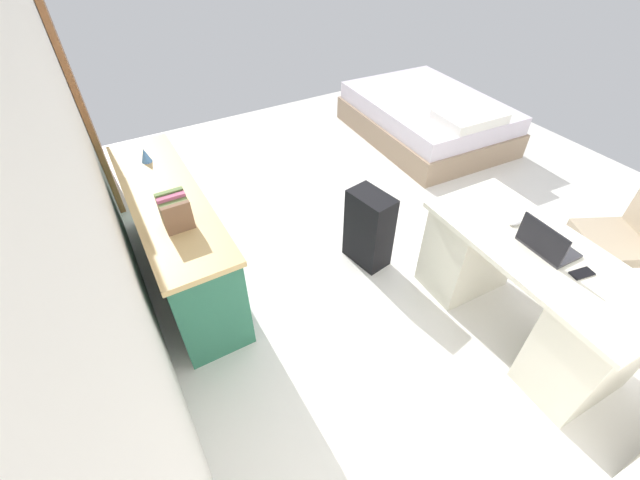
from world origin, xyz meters
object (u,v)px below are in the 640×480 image
at_px(credenza, 177,237).
at_px(suitcase_black, 369,229).
at_px(bed, 427,118).
at_px(office_chair, 620,245).
at_px(laptop, 546,244).
at_px(desk, 524,289).
at_px(figurine_small, 145,155).
at_px(cell_phone_near_laptop, 582,273).
at_px(computer_mouse, 515,222).

xyz_separation_m(credenza, suitcase_black, (-0.58, -1.36, -0.07)).
bearing_deg(credenza, bed, -75.10).
height_order(office_chair, bed, office_chair).
height_order(bed, laptop, laptop).
relative_size(desk, figurine_small, 13.35).
bearing_deg(suitcase_black, cell_phone_near_laptop, -168.65).
bearing_deg(credenza, computer_mouse, -126.48).
bearing_deg(desk, figurine_small, 40.48).
bearing_deg(desk, suitcase_black, 23.89).
bearing_deg(credenza, suitcase_black, -112.96).
height_order(credenza, figurine_small, figurine_small).
relative_size(office_chair, laptop, 2.94).
bearing_deg(office_chair, computer_mouse, 68.69).
bearing_deg(laptop, office_chair, -94.95).
distance_m(office_chair, cell_phone_near_laptop, 0.97).
xyz_separation_m(bed, laptop, (-2.51, 1.40, 0.55)).
xyz_separation_m(bed, suitcase_black, (-1.44, 1.87, 0.08)).
height_order(desk, computer_mouse, computer_mouse).
distance_m(suitcase_black, cell_phone_near_laptop, 1.47).
xyz_separation_m(credenza, figurine_small, (0.50, 0.00, 0.45)).
relative_size(credenza, figurine_small, 16.36).
distance_m(office_chair, credenza, 3.25).
bearing_deg(desk, laptop, 54.37).
bearing_deg(credenza, laptop, -132.03).
xyz_separation_m(credenza, computer_mouse, (-1.40, -1.89, 0.36)).
bearing_deg(figurine_small, cell_phone_near_laptop, -142.23).
bearing_deg(laptop, desk, -125.63).
bearing_deg(desk, credenza, 47.98).
bearing_deg(office_chair, desk, 85.07).
relative_size(office_chair, computer_mouse, 9.40).
bearing_deg(suitcase_black, office_chair, -138.95).
bearing_deg(cell_phone_near_laptop, computer_mouse, 6.92).
height_order(computer_mouse, cell_phone_near_laptop, computer_mouse).
relative_size(desk, bed, 0.74).
relative_size(computer_mouse, cell_phone_near_laptop, 0.74).
bearing_deg(computer_mouse, bed, -28.20).
height_order(suitcase_black, laptop, laptop).
bearing_deg(credenza, office_chair, -122.20).
relative_size(desk, cell_phone_near_laptop, 10.80).
distance_m(credenza, laptop, 2.50).
height_order(desk, bed, desk).
distance_m(desk, office_chair, 0.92).
bearing_deg(laptop, cell_phone_near_laptop, -175.48).
distance_m(bed, laptop, 2.93).
distance_m(office_chair, suitcase_black, 1.82).
relative_size(office_chair, cell_phone_near_laptop, 6.91).
relative_size(credenza, suitcase_black, 2.79).
relative_size(bed, figurine_small, 17.99).
height_order(laptop, figurine_small, laptop).
bearing_deg(figurine_small, office_chair, -129.02).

